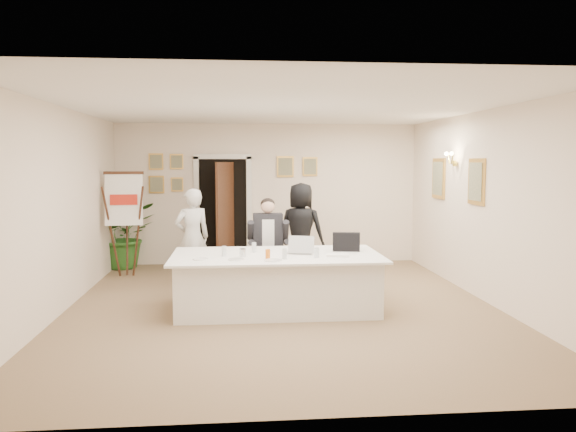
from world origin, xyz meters
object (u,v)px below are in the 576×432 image
Objects in this scene: flip_chart at (125,230)px; potted_palm at (124,235)px; conference_table at (276,281)px; paper_stack at (338,255)px; standing_man at (192,237)px; standing_woman at (301,230)px; laptop_bag at (346,242)px; laptop at (300,243)px; steel_jug at (243,253)px; seated_man at (268,244)px; oj_glass at (268,254)px.

flip_chart is 1.44× the size of potted_palm.
potted_palm is (-2.71, 3.33, 0.25)m from conference_table.
conference_table is 9.59× the size of paper_stack.
standing_man is 5.38× the size of paper_stack.
standing_woman is 2.00m from laptop_bag.
laptop_bag is at bearing 126.66° from standing_man.
steel_jug is at bearing -147.37° from laptop.
flip_chart is 3.69m from laptop.
laptop is 0.68m from laptop_bag.
laptop is (0.34, 0.08, 0.52)m from conference_table.
seated_man reaches higher than laptop.
flip_chart reaches higher than steel_jug.
standing_woman is at bearing 95.54° from paper_stack.
laptop is at bearing -39.52° from flip_chart.
laptop is (0.39, -1.15, 0.17)m from seated_man.
standing_woman is 5.61× the size of paper_stack.
conference_table is 1.71× the size of standing_woman.
laptop_bag is at bearing 64.27° from paper_stack.
standing_man is (-1.23, 0.39, 0.06)m from seated_man.
flip_chart is at bearing 167.82° from seated_man.
laptop_bag is (0.43, -1.95, 0.07)m from standing_woman.
oj_glass is (1.13, -1.99, 0.03)m from standing_man.
paper_stack is (0.82, -0.23, 0.40)m from conference_table.
laptop reaches higher than oj_glass.
paper_stack is 2.72× the size of steel_jug.
paper_stack is at bearing -17.79° from laptop.
seated_man is 1.22m from laptop.
standing_woman is 12.94× the size of oj_glass.
steel_jug is (-0.42, -1.40, 0.08)m from seated_man.
flip_chart reaches higher than seated_man.
paper_stack is at bearing 119.48° from standing_woman.
standing_man is at bearing 176.18° from seated_man.
steel_jug is at bearing -92.78° from seated_man.
conference_table is 1.93× the size of seated_man.
flip_chart is (-2.51, 2.43, 0.46)m from conference_table.
standing_woman is at bearing -5.52° from flip_chart.
oj_glass is 0.38m from steel_jug.
seated_man is 1.69m from paper_stack.
flip_chart is 3.67m from oj_glass.
seated_man is 0.89× the size of standing_woman.
flip_chart is at bearing 156.26° from laptop_bag.
laptop_bag is at bearing 23.51° from laptop.
steel_jug is (-1.48, -0.35, -0.08)m from laptop_bag.
standing_woman reaches higher than seated_man.
standing_woman is (0.63, 0.90, 0.10)m from seated_man.
laptop is (3.05, -3.25, 0.27)m from potted_palm.
seated_man reaches higher than paper_stack.
standing_man is 1.26× the size of potted_palm.
standing_woman reaches higher than oj_glass.
steel_jug is (2.04, -2.60, -0.02)m from flip_chart.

